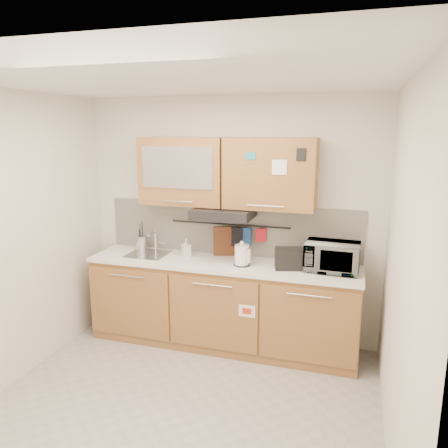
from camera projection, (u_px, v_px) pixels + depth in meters
The scene contains 21 objects.
floor at pixel (179, 410), 3.59m from camera, with size 3.20×3.20×0.00m, color #9E9993.
ceiling at pixel (171, 79), 3.03m from camera, with size 3.20×3.20×0.00m, color white.
wall_back at pixel (230, 220), 4.71m from camera, with size 3.20×3.20×0.00m, color silver.
wall_left at pixel (4, 243), 3.77m from camera, with size 3.00×3.00×0.00m, color silver.
wall_right at pixel (401, 279), 2.85m from camera, with size 3.00×3.00×0.00m, color silver.
base_cabinet at pixel (222, 308), 4.62m from camera, with size 2.80×0.64×0.88m.
countertop at pixel (222, 264), 4.51m from camera, with size 2.82×0.62×0.04m, color white.
backsplash at pixel (230, 229), 4.72m from camera, with size 2.80×0.02×0.56m, color silver.
upper_cabinets at pixel (225, 172), 4.43m from camera, with size 1.82×0.37×0.70m.
range_hood at pixel (224, 213), 4.45m from camera, with size 0.60×0.46×0.10m, color black.
sink at pixel (148, 254), 4.76m from camera, with size 0.42×0.40×0.26m.
utensil_rail at pixel (229, 224), 4.67m from camera, with size 0.02×0.02×1.30m, color black.
utensil_crock at pixel (142, 243), 4.92m from camera, with size 0.16×0.16×0.33m.
kettle at pixel (242, 256), 4.36m from camera, with size 0.19×0.19×0.25m.
toaster at pixel (289, 258), 4.25m from camera, with size 0.31×0.23×0.21m.
microwave at pixel (332, 257), 4.19m from camera, with size 0.51×0.34×0.28m, color #999999.
soap_bottle at pixel (186, 247), 4.69m from camera, with size 0.09×0.09×0.19m, color #999999.
cutting_board at pixel (231, 247), 4.71m from camera, with size 0.37×0.03×0.46m, color brown.
oven_mitt at pixel (246, 236), 4.63m from camera, with size 0.11×0.03×0.19m, color #1F4892.
dark_pouch at pixel (237, 237), 4.66m from camera, with size 0.13×0.04×0.21m, color black.
pot_holder at pixel (261, 235), 4.58m from camera, with size 0.11×0.02×0.14m, color red.
Camera 1 is at (1.29, -2.93, 2.26)m, focal length 35.00 mm.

